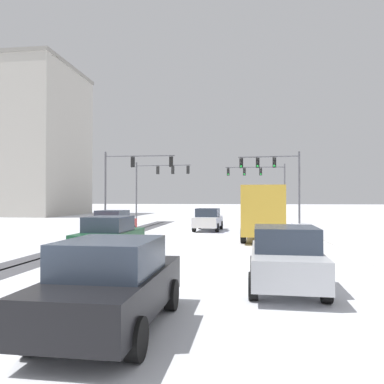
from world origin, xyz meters
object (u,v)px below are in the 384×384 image
object	(u,v)px
traffic_signal_far_left	(158,177)
car_black_sixth	(112,284)
car_grey_lead	(253,216)
traffic_signal_near_right	(274,171)
traffic_signal_near_left	(129,172)
car_white_second	(208,219)
car_dark_green_fourth	(110,236)
traffic_signal_far_right	(260,178)
box_truck_delivery	(263,211)
car_silver_fifth	(285,257)
car_red_third	(113,223)

from	to	relation	value
traffic_signal_far_left	car_black_sixth	xyz separation A→B (m)	(7.29, -36.02, -3.99)
traffic_signal_far_left	car_grey_lead	xyz separation A→B (m)	(10.44, -9.17, -3.99)
traffic_signal_near_right	traffic_signal_far_left	size ratio (longest dim) A/B	1.00
traffic_signal_near_left	car_black_sixth	distance (m)	27.56
car_white_second	car_dark_green_fourth	size ratio (longest dim) A/B	1.01
traffic_signal_near_left	car_black_sixth	bearing A→B (deg)	-73.69
traffic_signal_far_right	box_truck_delivery	xyz separation A→B (m)	(-0.95, -24.10, -3.19)
traffic_signal_near_right	car_silver_fifth	xyz separation A→B (m)	(-1.70, -24.69, -3.95)
traffic_signal_near_left	car_silver_fifth	distance (m)	25.50
traffic_signal_near_left	car_red_third	world-z (taller)	traffic_signal_near_left
car_red_third	car_dark_green_fourth	size ratio (longest dim) A/B	1.00
traffic_signal_near_left	car_white_second	distance (m)	9.84
car_red_third	box_truck_delivery	size ratio (longest dim) A/B	0.56
car_grey_lead	traffic_signal_near_right	bearing A→B (deg)	35.49
traffic_signal_far_left	car_red_third	distance (m)	20.58
box_truck_delivery	traffic_signal_near_right	bearing A→B (deg)	82.33
car_white_second	car_grey_lead	bearing A→B (deg)	59.92
car_red_third	box_truck_delivery	distance (m)	9.04
traffic_signal_near_right	car_silver_fifth	world-z (taller)	traffic_signal_near_right
traffic_signal_near_left	car_grey_lead	size ratio (longest dim) A/B	1.57
traffic_signal_far_right	traffic_signal_far_left	xyz separation A→B (m)	(-11.68, -3.97, -0.02)
car_red_third	box_truck_delivery	bearing A→B (deg)	-0.12
traffic_signal_near_left	car_black_sixth	world-z (taller)	traffic_signal_near_left
traffic_signal_far_left	car_white_second	bearing A→B (deg)	-64.65
car_white_second	traffic_signal_near_left	bearing A→B (deg)	145.48
car_red_third	car_white_second	bearing A→B (deg)	43.89
car_grey_lead	car_white_second	bearing A→B (deg)	-120.08
car_red_third	car_dark_green_fourth	bearing A→B (deg)	-71.65
car_black_sixth	traffic_signal_far_right	bearing A→B (deg)	83.73
traffic_signal_near_right	car_red_third	world-z (taller)	traffic_signal_near_right
traffic_signal_far_right	car_black_sixth	xyz separation A→B (m)	(-4.39, -39.99, -4.01)
traffic_signal_near_right	car_white_second	xyz separation A→B (m)	(-5.31, -7.18, -3.95)
car_red_third	car_dark_green_fourth	world-z (taller)	same
car_silver_fifth	car_black_sixth	world-z (taller)	same
car_white_second	car_red_third	distance (m)	7.43
traffic_signal_far_right	car_black_sixth	bearing A→B (deg)	-96.27
traffic_signal_near_right	traffic_signal_far_right	bearing A→B (deg)	93.48
traffic_signal_far_left	car_dark_green_fourth	size ratio (longest dim) A/B	1.57
car_white_second	box_truck_delivery	distance (m)	6.38
car_red_third	traffic_signal_near_left	bearing A→B (deg)	101.57
car_silver_fifth	car_dark_green_fourth	bearing A→B (deg)	143.69
traffic_signal_near_right	car_black_sixth	bearing A→B (deg)	-100.24
traffic_signal_far_right	car_red_third	xyz separation A→B (m)	(-9.95, -24.08, -4.01)
traffic_signal_near_left	box_truck_delivery	bearing A→B (deg)	-42.86
traffic_signal_near_left	box_truck_delivery	size ratio (longest dim) A/B	0.87
car_red_third	car_black_sixth	distance (m)	16.85
car_red_third	car_black_sixth	xyz separation A→B (m)	(5.56, -15.91, 0.00)
car_white_second	box_truck_delivery	bearing A→B (deg)	-54.85
traffic_signal_near_left	traffic_signal_near_right	size ratio (longest dim) A/B	1.00
car_red_third	car_grey_lead	bearing A→B (deg)	51.48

